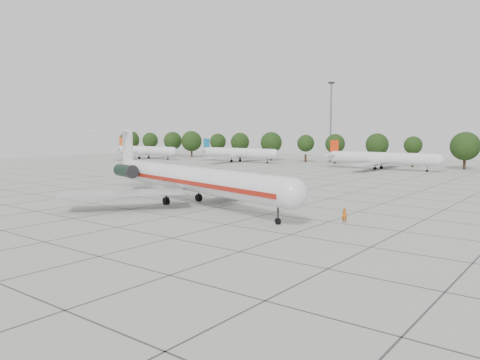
{
  "coord_description": "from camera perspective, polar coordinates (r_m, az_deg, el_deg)",
  "views": [
    {
      "loc": [
        38.98,
        -45.95,
        9.95
      ],
      "look_at": [
        1.77,
        2.57,
        3.5
      ],
      "focal_mm": 35.0,
      "sensor_mm": 36.0,
      "label": 1
    }
  ],
  "objects": [
    {
      "name": "bg_airliner_c",
      "position": [
        125.32,
        16.86,
        2.54
      ],
      "size": [
        28.24,
        27.2,
        7.4
      ],
      "color": "silver",
      "rests_on": "ground"
    },
    {
      "name": "floodlight_mast",
      "position": [
        154.3,
        11.01,
        7.52
      ],
      "size": [
        1.6,
        1.6,
        25.45
      ],
      "color": "slate",
      "rests_on": "ground"
    },
    {
      "name": "ground_crew",
      "position": [
        52.08,
        12.59,
        -4.22
      ],
      "size": [
        0.7,
        0.58,
        1.64
      ],
      "primitive_type": "imported",
      "rotation": [
        0.0,
        0.0,
        3.51
      ],
      "color": "#BC540B",
      "rests_on": "ground"
    },
    {
      "name": "bg_airliner_b",
      "position": [
        149.27,
        -0.28,
        3.32
      ],
      "size": [
        28.24,
        27.2,
        7.4
      ],
      "color": "silver",
      "rests_on": "ground"
    },
    {
      "name": "bg_airliner_a",
      "position": [
        170.06,
        -11.46,
        3.53
      ],
      "size": [
        28.24,
        27.2,
        7.4
      ],
      "color": "silver",
      "rests_on": "ground"
    },
    {
      "name": "tree_line",
      "position": [
        140.47,
        16.37,
        4.16
      ],
      "size": [
        249.86,
        8.44,
        10.22
      ],
      "color": "#332114",
      "rests_on": "ground"
    },
    {
      "name": "ground",
      "position": [
        61.08,
        -2.79,
        -3.36
      ],
      "size": [
        260.0,
        260.0,
        0.0
      ],
      "primitive_type": "plane",
      "color": "#A4A59D",
      "rests_on": "ground"
    },
    {
      "name": "main_airliner",
      "position": [
        64.36,
        -6.72,
        0.29
      ],
      "size": [
        42.59,
        32.92,
        10.11
      ],
      "rotation": [
        0.0,
        0.0,
        -0.24
      ],
      "color": "silver",
      "rests_on": "ground"
    },
    {
      "name": "apron_joints",
      "position": [
        73.03,
        4.84,
        -1.82
      ],
      "size": [
        170.0,
        170.0,
        0.02
      ],
      "primitive_type": "cube",
      "color": "#383838",
      "rests_on": "ground"
    }
  ]
}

